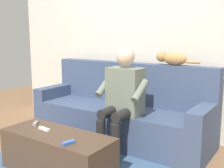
# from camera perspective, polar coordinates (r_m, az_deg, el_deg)

# --- Properties ---
(ground_plane) EXTENTS (8.00, 8.00, 0.00)m
(ground_plane) POSITION_cam_1_polar(r_m,az_deg,el_deg) (3.04, -6.02, -15.03)
(ground_plane) COLOR #846042
(back_wall) EXTENTS (4.38, 0.06, 2.54)m
(back_wall) POSITION_cam_1_polar(r_m,az_deg,el_deg) (3.76, 5.78, 9.76)
(back_wall) COLOR beige
(back_wall) RESTS_ON ground
(couch) EXTENTS (2.26, 0.73, 0.94)m
(couch) POSITION_cam_1_polar(r_m,az_deg,el_deg) (3.49, 1.84, -5.96)
(couch) COLOR #3D4C6B
(couch) RESTS_ON ground
(coffee_table) EXTENTS (1.10, 0.44, 0.39)m
(coffee_table) POSITION_cam_1_polar(r_m,az_deg,el_deg) (2.71, -11.17, -13.83)
(coffee_table) COLOR #4C3828
(coffee_table) RESTS_ON ground
(person_solo_seated) EXTENTS (0.53, 0.50, 1.16)m
(person_solo_seated) POSITION_cam_1_polar(r_m,az_deg,el_deg) (2.99, 2.16, -2.28)
(person_solo_seated) COLOR slate
(person_solo_seated) RESTS_ON ground
(cat_on_backrest) EXTENTS (0.52, 0.14, 0.17)m
(cat_on_backrest) POSITION_cam_1_polar(r_m,az_deg,el_deg) (3.31, 12.22, 5.26)
(cat_on_backrest) COLOR #B7844C
(cat_on_backrest) RESTS_ON couch
(remote_gray) EXTENTS (0.10, 0.11, 0.02)m
(remote_gray) POSITION_cam_1_polar(r_m,az_deg,el_deg) (2.94, -15.54, -7.85)
(remote_gray) COLOR gray
(remote_gray) RESTS_ON coffee_table
(remote_blue) EXTENTS (0.07, 0.12, 0.02)m
(remote_blue) POSITION_cam_1_polar(r_m,az_deg,el_deg) (2.38, -8.99, -11.89)
(remote_blue) COLOR #3860B7
(remote_blue) RESTS_ON coffee_table
(remote_white) EXTENTS (0.15, 0.05, 0.02)m
(remote_white) POSITION_cam_1_polar(r_m,az_deg,el_deg) (2.76, -13.81, -9.00)
(remote_white) COLOR white
(remote_white) RESTS_ON coffee_table
(floor_rug) EXTENTS (1.71, 1.74, 0.01)m
(floor_rug) POSITION_cam_1_polar(r_m,az_deg,el_deg) (2.88, -9.00, -16.42)
(floor_rug) COLOR #426084
(floor_rug) RESTS_ON ground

